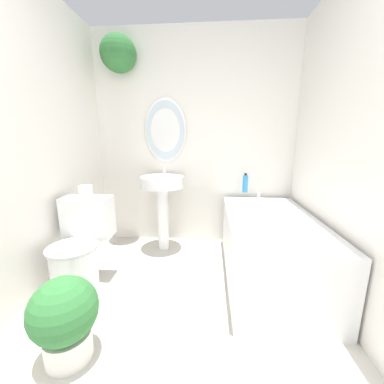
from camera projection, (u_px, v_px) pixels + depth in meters
The scene contains 9 objects.
wall_back at pixel (185, 130), 2.67m from camera, with size 2.36×0.37×2.40m.
wall_left at pixel (13, 143), 1.59m from camera, with size 0.06×2.54×2.40m.
wall_right at pixel (371, 143), 1.41m from camera, with size 0.06×2.54×2.40m.
toilet at pixel (80, 251), 1.91m from camera, with size 0.40×0.56×0.75m.
pedestal_sink at pixel (162, 193), 2.56m from camera, with size 0.47×0.47×0.93m.
bathtub at pixel (270, 246), 2.08m from camera, with size 0.75×1.41×0.65m.
shampoo_bottle at pixel (245, 183), 2.60m from camera, with size 0.06×0.06×0.21m.
potted_plant at pixel (65, 317), 1.29m from camera, with size 0.36×0.36×0.50m.
toilet_paper_roll at pixel (86, 191), 1.98m from camera, with size 0.11×0.11×0.10m.
Camera 1 is at (0.19, -0.31, 1.22)m, focal length 22.00 mm.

